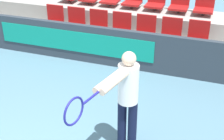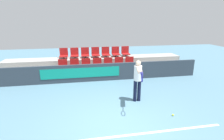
# 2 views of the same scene
# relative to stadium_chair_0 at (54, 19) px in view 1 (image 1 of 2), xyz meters

# --- Properties ---
(barrier_wall) EXTENTS (10.42, 0.14, 0.88)m
(barrier_wall) POSITION_rel_stadium_chair_0_xyz_m (1.78, -0.72, -0.21)
(barrier_wall) COLOR #2D3842
(barrier_wall) RESTS_ON ground
(bleacher_tier_front) EXTENTS (10.02, 1.02, 0.43)m
(bleacher_tier_front) POSITION_rel_stadium_chair_0_xyz_m (1.80, -0.13, -0.44)
(bleacher_tier_front) COLOR #9E9E99
(bleacher_tier_front) RESTS_ON ground
(bleacher_tier_middle) EXTENTS (10.02, 1.02, 0.86)m
(bleacher_tier_middle) POSITION_rel_stadium_chair_0_xyz_m (1.80, 0.88, -0.23)
(bleacher_tier_middle) COLOR #9E9E99
(bleacher_tier_middle) RESTS_ON ground
(stadium_chair_0) EXTENTS (0.46, 0.44, 0.57)m
(stadium_chair_0) POSITION_rel_stadium_chair_0_xyz_m (0.00, 0.00, 0.00)
(stadium_chair_0) COLOR #333333
(stadium_chair_0) RESTS_ON bleacher_tier_front
(stadium_chair_1) EXTENTS (0.46, 0.44, 0.57)m
(stadium_chair_1) POSITION_rel_stadium_chair_0_xyz_m (0.60, 0.00, 0.00)
(stadium_chair_1) COLOR #333333
(stadium_chair_1) RESTS_ON bleacher_tier_front
(stadium_chair_2) EXTENTS (0.46, 0.44, 0.57)m
(stadium_chair_2) POSITION_rel_stadium_chair_0_xyz_m (1.20, 0.00, 0.00)
(stadium_chair_2) COLOR #333333
(stadium_chair_2) RESTS_ON bleacher_tier_front
(stadium_chair_3) EXTENTS (0.46, 0.44, 0.57)m
(stadium_chair_3) POSITION_rel_stadium_chair_0_xyz_m (1.80, 0.00, 0.00)
(stadium_chair_3) COLOR #333333
(stadium_chair_3) RESTS_ON bleacher_tier_front
(stadium_chair_4) EXTENTS (0.46, 0.44, 0.57)m
(stadium_chair_4) POSITION_rel_stadium_chair_0_xyz_m (2.40, 0.00, 0.00)
(stadium_chair_4) COLOR #333333
(stadium_chair_4) RESTS_ON bleacher_tier_front
(stadium_chair_5) EXTENTS (0.46, 0.44, 0.57)m
(stadium_chair_5) POSITION_rel_stadium_chair_0_xyz_m (3.00, 0.00, 0.00)
(stadium_chair_5) COLOR #333333
(stadium_chair_5) RESTS_ON bleacher_tier_front
(stadium_chair_6) EXTENTS (0.46, 0.44, 0.57)m
(stadium_chair_6) POSITION_rel_stadium_chair_0_xyz_m (3.60, 0.00, 0.00)
(stadium_chair_6) COLOR #333333
(stadium_chair_6) RESTS_ON bleacher_tier_front
(stadium_chair_11) EXTENTS (0.46, 0.44, 0.57)m
(stadium_chair_11) POSITION_rel_stadium_chair_0_xyz_m (2.40, 1.02, 0.43)
(stadium_chair_11) COLOR #333333
(stadium_chair_11) RESTS_ON bleacher_tier_middle
(stadium_chair_12) EXTENTS (0.46, 0.44, 0.57)m
(stadium_chair_12) POSITION_rel_stadium_chair_0_xyz_m (3.00, 1.02, 0.43)
(stadium_chair_12) COLOR #333333
(stadium_chair_12) RESTS_ON bleacher_tier_middle
(stadium_chair_13) EXTENTS (0.46, 0.44, 0.57)m
(stadium_chair_13) POSITION_rel_stadium_chair_0_xyz_m (3.60, 1.02, 0.43)
(stadium_chair_13) COLOR #333333
(stadium_chair_13) RESTS_ON bleacher_tier_middle
(tennis_player) EXTENTS (0.44, 1.42, 1.58)m
(tennis_player) POSITION_rel_stadium_chair_0_xyz_m (2.95, -3.30, 0.30)
(tennis_player) COLOR black
(tennis_player) RESTS_ON ground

